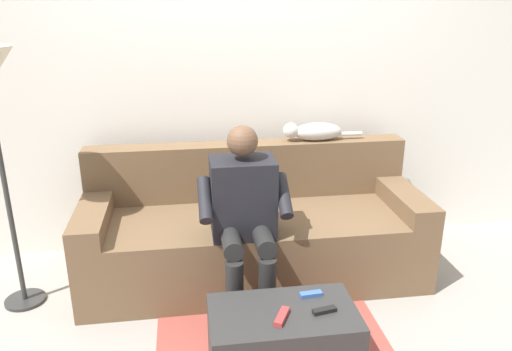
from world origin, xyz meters
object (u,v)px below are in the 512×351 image
(remote_red, at_px, (282,317))
(remote_blue, at_px, (311,294))
(couch, at_px, (253,232))
(person_solo_seated, at_px, (244,210))
(cat_on_backrest, at_px, (313,131))
(remote_black, at_px, (324,310))
(coffee_table, at_px, (283,345))

(remote_red, xyz_separation_m, remote_blue, (-0.18, -0.16, -0.00))
(couch, relative_size, person_solo_seated, 1.98)
(cat_on_backrest, height_order, remote_black, cat_on_backrest)
(coffee_table, distance_m, person_solo_seated, 0.79)
(person_solo_seated, distance_m, remote_black, 0.78)
(remote_black, relative_size, remote_blue, 1.05)
(coffee_table, distance_m, cat_on_backrest, 1.56)
(couch, distance_m, person_solo_seated, 0.53)
(cat_on_backrest, bearing_deg, remote_black, 78.45)
(remote_black, bearing_deg, coffee_table, 158.19)
(couch, relative_size, cat_on_backrest, 3.92)
(remote_black, distance_m, remote_red, 0.21)
(person_solo_seated, distance_m, remote_blue, 0.65)
(coffee_table, bearing_deg, remote_black, 169.15)
(remote_blue, bearing_deg, person_solo_seated, 111.64)
(couch, relative_size, remote_blue, 19.95)
(couch, bearing_deg, cat_on_backrest, -149.52)
(coffee_table, distance_m, remote_red, 0.21)
(couch, bearing_deg, remote_red, 88.99)
(person_solo_seated, bearing_deg, couch, -105.02)
(remote_black, bearing_deg, remote_blue, 90.09)
(person_solo_seated, relative_size, remote_red, 8.14)
(couch, height_order, remote_blue, couch)
(coffee_table, distance_m, remote_blue, 0.28)
(person_solo_seated, bearing_deg, remote_red, 96.92)
(coffee_table, height_order, remote_blue, remote_blue)
(coffee_table, height_order, remote_black, remote_black)
(couch, height_order, coffee_table, couch)
(remote_blue, bearing_deg, remote_red, -141.98)
(cat_on_backrest, xyz_separation_m, remote_red, (0.48, 1.37, -0.51))
(person_solo_seated, relative_size, remote_blue, 10.10)
(remote_red, bearing_deg, remote_blue, -20.29)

